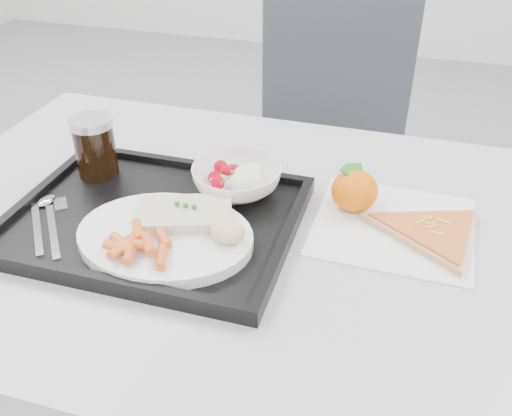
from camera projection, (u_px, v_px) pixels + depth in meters
The scene contains 14 objects.
table at pixel (253, 257), 0.96m from camera, with size 1.20×0.80×0.75m.
chair at pixel (326, 151), 1.59m from camera, with size 0.54×0.55×0.93m.
tray at pixel (155, 220), 0.92m from camera, with size 0.45×0.35×0.03m.
dinner_plate at pixel (165, 237), 0.86m from camera, with size 0.27×0.27×0.02m.
fish_fillet at pixel (185, 214), 0.87m from camera, with size 0.16×0.13×0.03m.
bread_roll at pixel (228, 232), 0.82m from camera, with size 0.06×0.05×0.03m.
salad_bowl at pixel (237, 179), 0.97m from camera, with size 0.15×0.15×0.05m.
cola_glass at pixel (95, 146), 1.00m from camera, with size 0.07×0.07×0.11m.
cutlery at pixel (47, 217), 0.91m from camera, with size 0.13×0.16×0.01m.
napkin at pixel (393, 226), 0.92m from camera, with size 0.26×0.25×0.00m.
tangerine at pixel (354, 191), 0.94m from camera, with size 0.08×0.08×0.07m.
pizza_slice at pixel (431, 232), 0.89m from camera, with size 0.26×0.26×0.02m.
carrot_pile at pixel (136, 244), 0.80m from camera, with size 0.10×0.09×0.02m.
salad_contents at pixel (240, 176), 0.95m from camera, with size 0.10×0.09×0.03m.
Camera 1 is at (0.22, -0.42, 1.29)m, focal length 40.00 mm.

